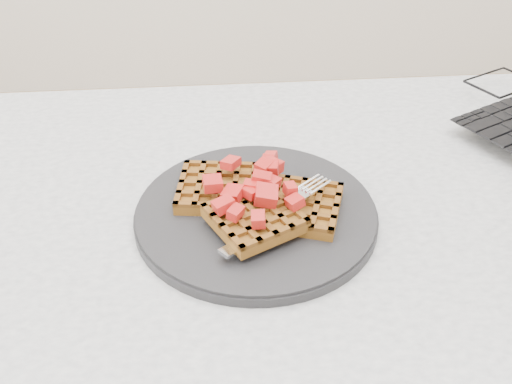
# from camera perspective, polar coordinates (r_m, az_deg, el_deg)

# --- Properties ---
(table) EXTENTS (1.20, 0.80, 0.75)m
(table) POSITION_cam_1_polar(r_m,az_deg,el_deg) (0.79, 11.91, -9.28)
(table) COLOR silver
(table) RESTS_ON ground
(plate) EXTENTS (0.29, 0.29, 0.02)m
(plate) POSITION_cam_1_polar(r_m,az_deg,el_deg) (0.69, 0.00, -2.14)
(plate) COLOR black
(plate) RESTS_ON table
(waffles) EXTENTS (0.21, 0.19, 0.03)m
(waffles) POSITION_cam_1_polar(r_m,az_deg,el_deg) (0.68, 0.04, -1.06)
(waffles) COLOR brown
(waffles) RESTS_ON plate
(strawberry_pile) EXTENTS (0.15, 0.15, 0.02)m
(strawberry_pile) POSITION_cam_1_polar(r_m,az_deg,el_deg) (0.67, 0.00, 0.97)
(strawberry_pile) COLOR #A50505
(strawberry_pile) RESTS_ON waffles
(fork) EXTENTS (0.15, 0.13, 0.02)m
(fork) POSITION_cam_1_polar(r_m,az_deg,el_deg) (0.66, 2.84, -2.55)
(fork) COLOR silver
(fork) RESTS_ON plate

